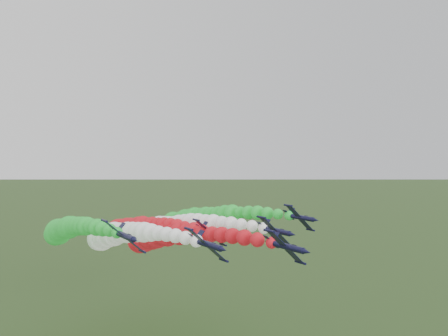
{
  "coord_description": "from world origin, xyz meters",
  "views": [
    {
      "loc": [
        -41.16,
        -60.41,
        58.61
      ],
      "look_at": [
        5.47,
        8.2,
        55.92
      ],
      "focal_mm": 35.0,
      "sensor_mm": 36.0,
      "label": 1
    }
  ],
  "objects_px": {
    "jet_outer_left": "(64,230)",
    "jet_outer_right": "(193,219)",
    "jet_lead": "(159,237)",
    "jet_inner_right": "(167,227)",
    "jet_trail": "(129,229)",
    "jet_inner_left": "(113,236)"
  },
  "relations": [
    {
      "from": "jet_outer_left",
      "to": "jet_outer_right",
      "type": "relative_size",
      "value": 0.99
    },
    {
      "from": "jet_lead",
      "to": "jet_outer_right",
      "type": "height_order",
      "value": "jet_outer_right"
    },
    {
      "from": "jet_inner_right",
      "to": "jet_trail",
      "type": "xyz_separation_m",
      "value": [
        -5.91,
        15.25,
        -1.97
      ]
    },
    {
      "from": "jet_lead",
      "to": "jet_inner_right",
      "type": "distance_m",
      "value": 12.81
    },
    {
      "from": "jet_lead",
      "to": "jet_trail",
      "type": "xyz_separation_m",
      "value": [
        1.68,
        25.56,
        -1.54
      ]
    },
    {
      "from": "jet_inner_right",
      "to": "jet_outer_right",
      "type": "distance_m",
      "value": 14.2
    },
    {
      "from": "jet_lead",
      "to": "jet_inner_left",
      "type": "relative_size",
      "value": 1.01
    },
    {
      "from": "jet_lead",
      "to": "jet_inner_left",
      "type": "xyz_separation_m",
      "value": [
        -10.2,
        7.57,
        0.27
      ]
    },
    {
      "from": "jet_outer_left",
      "to": "jet_outer_right",
      "type": "height_order",
      "value": "jet_outer_right"
    },
    {
      "from": "jet_lead",
      "to": "jet_outer_right",
      "type": "xyz_separation_m",
      "value": [
        20.38,
        16.44,
        1.27
      ]
    },
    {
      "from": "jet_inner_left",
      "to": "jet_inner_right",
      "type": "distance_m",
      "value": 18.0
    },
    {
      "from": "jet_outer_right",
      "to": "jet_trail",
      "type": "height_order",
      "value": "jet_outer_right"
    },
    {
      "from": "jet_inner_right",
      "to": "jet_outer_right",
      "type": "bearing_deg",
      "value": 25.6
    },
    {
      "from": "jet_inner_left",
      "to": "jet_outer_right",
      "type": "relative_size",
      "value": 1.0
    },
    {
      "from": "jet_outer_right",
      "to": "jet_inner_right",
      "type": "bearing_deg",
      "value": -154.4
    },
    {
      "from": "jet_outer_left",
      "to": "jet_trail",
      "type": "xyz_separation_m",
      "value": [
        22.36,
        7.99,
        -2.84
      ]
    },
    {
      "from": "jet_lead",
      "to": "jet_trail",
      "type": "height_order",
      "value": "jet_lead"
    },
    {
      "from": "jet_outer_left",
      "to": "jet_trail",
      "type": "bearing_deg",
      "value": 19.67
    },
    {
      "from": "jet_inner_right",
      "to": "jet_lead",
      "type": "bearing_deg",
      "value": -126.36
    },
    {
      "from": "jet_inner_left",
      "to": "jet_outer_left",
      "type": "height_order",
      "value": "jet_outer_left"
    },
    {
      "from": "jet_outer_left",
      "to": "jet_outer_right",
      "type": "bearing_deg",
      "value": -1.58
    },
    {
      "from": "jet_inner_right",
      "to": "jet_outer_right",
      "type": "height_order",
      "value": "jet_outer_right"
    }
  ]
}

